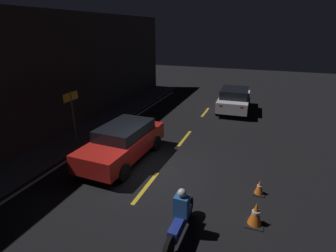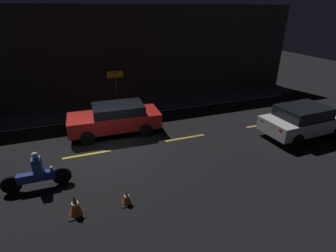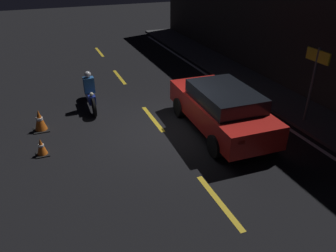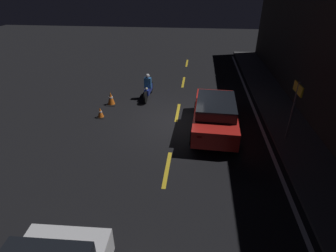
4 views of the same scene
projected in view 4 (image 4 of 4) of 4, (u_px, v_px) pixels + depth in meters
name	position (u px, v px, depth m)	size (l,w,h in m)	color
ground_plane	(176.00, 122.00, 12.08)	(56.00, 56.00, 0.00)	black
raised_curb	(289.00, 127.00, 11.56)	(28.00, 1.89, 0.10)	#424244
building_front	(335.00, 63.00, 10.05)	(28.00, 0.30, 5.87)	#2D2826
lane_dash_a	(187.00, 63.00, 20.78)	(2.00, 0.14, 0.01)	gold
lane_dash_b	(183.00, 82.00, 16.86)	(2.00, 0.14, 0.01)	gold
lane_dash_c	(178.00, 112.00, 12.95)	(2.00, 0.14, 0.01)	gold
lane_dash_d	(167.00, 169.00, 9.04)	(2.00, 0.14, 0.01)	gold
lane_solid_kerb	(261.00, 126.00, 11.70)	(25.20, 0.14, 0.01)	silver
taxi_red	(215.00, 114.00, 11.06)	(4.38, 1.98, 1.46)	red
motorcycle	(148.00, 88.00, 14.36)	(2.21, 0.36, 1.39)	black
traffic_cone_near	(111.00, 98.00, 13.64)	(0.49, 0.49, 0.70)	black
traffic_cone_mid	(100.00, 113.00, 12.37)	(0.37, 0.37, 0.51)	black
shop_sign	(295.00, 100.00, 9.78)	(0.90, 0.08, 2.40)	#4C4C51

